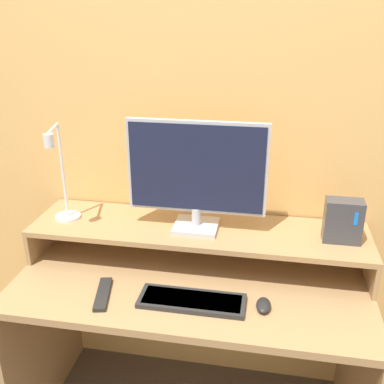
{
  "coord_description": "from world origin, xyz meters",
  "views": [
    {
      "loc": [
        0.27,
        -1.14,
        1.72
      ],
      "look_at": [
        -0.0,
        0.36,
        1.09
      ],
      "focal_mm": 42.0,
      "sensor_mm": 36.0,
      "label": 1
    }
  ],
  "objects_px": {
    "mouse": "(263,305)",
    "router_dock": "(343,221)",
    "desk_lamp": "(62,184)",
    "monitor": "(196,173)",
    "keyboard": "(192,301)",
    "remote_control": "(103,294)"
  },
  "relations": [
    {
      "from": "monitor",
      "to": "router_dock",
      "type": "distance_m",
      "value": 0.59
    },
    {
      "from": "monitor",
      "to": "keyboard",
      "type": "relative_size",
      "value": 1.42
    },
    {
      "from": "mouse",
      "to": "desk_lamp",
      "type": "bearing_deg",
      "value": 164.48
    },
    {
      "from": "desk_lamp",
      "to": "remote_control",
      "type": "bearing_deg",
      "value": -46.38
    },
    {
      "from": "monitor",
      "to": "remote_control",
      "type": "bearing_deg",
      "value": -133.87
    },
    {
      "from": "mouse",
      "to": "router_dock",
      "type": "bearing_deg",
      "value": 44.63
    },
    {
      "from": "keyboard",
      "to": "mouse",
      "type": "bearing_deg",
      "value": 2.9
    },
    {
      "from": "router_dock",
      "to": "remote_control",
      "type": "relative_size",
      "value": 0.84
    },
    {
      "from": "keyboard",
      "to": "remote_control",
      "type": "height_order",
      "value": "keyboard"
    },
    {
      "from": "keyboard",
      "to": "router_dock",
      "type": "bearing_deg",
      "value": 28.25
    },
    {
      "from": "router_dock",
      "to": "monitor",
      "type": "bearing_deg",
      "value": 179.32
    },
    {
      "from": "monitor",
      "to": "desk_lamp",
      "type": "xyz_separation_m",
      "value": [
        -0.55,
        -0.05,
        -0.07
      ]
    },
    {
      "from": "monitor",
      "to": "keyboard",
      "type": "distance_m",
      "value": 0.48
    },
    {
      "from": "desk_lamp",
      "to": "router_dock",
      "type": "distance_m",
      "value": 1.12
    },
    {
      "from": "router_dock",
      "to": "mouse",
      "type": "distance_m",
      "value": 0.45
    },
    {
      "from": "router_dock",
      "to": "keyboard",
      "type": "bearing_deg",
      "value": -151.75
    },
    {
      "from": "desk_lamp",
      "to": "router_dock",
      "type": "height_order",
      "value": "desk_lamp"
    },
    {
      "from": "monitor",
      "to": "remote_control",
      "type": "height_order",
      "value": "monitor"
    },
    {
      "from": "desk_lamp",
      "to": "router_dock",
      "type": "bearing_deg",
      "value": 2.07
    },
    {
      "from": "desk_lamp",
      "to": "keyboard",
      "type": "distance_m",
      "value": 0.71
    },
    {
      "from": "remote_control",
      "to": "mouse",
      "type": "bearing_deg",
      "value": 2.86
    },
    {
      "from": "router_dock",
      "to": "mouse",
      "type": "xyz_separation_m",
      "value": [
        -0.28,
        -0.27,
        -0.22
      ]
    }
  ]
}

